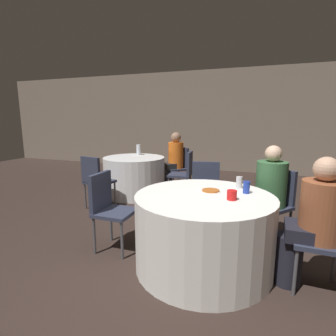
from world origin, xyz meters
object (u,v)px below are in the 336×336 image
Objects in this scene: person_floral_shirt at (311,223)px; soda_can_silver at (239,182)px; chair_near_east at (332,233)px; chair_far_south at (95,177)px; table_near at (203,231)px; bottle_far at (139,150)px; chair_near_northeast at (275,198)px; soda_can_blue at (246,187)px; person_green_jacket at (267,195)px; pizza_plate_near at (211,191)px; person_orange_shirt at (173,161)px; chair_far_east at (185,170)px; table_far at (134,176)px; chair_near_west at (108,204)px; chair_near_north at (205,187)px; chair_far_northeast at (180,164)px.

soda_can_silver is (-0.64, 0.43, 0.20)m from person_floral_shirt.
chair_near_east is 1.00× the size of chair_far_south.
bottle_far is at bearing 128.18° from table_near.
person_floral_shirt reaches higher than chair_near_northeast.
soda_can_blue is 0.58× the size of bottle_far.
person_green_jacket is 0.81m from pizza_plate_near.
chair_near_east is at bearing 175.50° from person_orange_shirt.
chair_far_south is (-2.69, 0.22, 0.00)m from chair_near_northeast.
chair_far_south is at bearing 163.59° from soda_can_silver.
pizza_plate_near reaches higher than table_near.
chair_far_east is 4.21× the size of pizza_plate_near.
table_near is at bearing -164.32° from chair_far_east.
bottle_far reaches higher than table_near.
chair_near_northeast is (2.49, -1.20, 0.16)m from table_far.
chair_near_west is at bearing -71.82° from bottle_far.
chair_near_north is 2.14m from bottle_far.
chair_near_west and chair_near_north have the same top height.
chair_near_northeast is at bearing 49.37° from soda_can_silver.
person_orange_shirt reaches higher than table_far.
table_near is 0.65m from soda_can_silver.
chair_far_northeast is 2.85m from pizza_plate_near.
bottle_far is at bearing -49.34° from chair_near_north.
table_far is at bearing 9.74° from person_green_jacket.
chair_far_east is 1.99m from person_green_jacket.
chair_far_south is 1.91m from chair_far_northeast.
chair_far_northeast reaches higher than table_near.
table_near is at bearing 159.60° from person_orange_shirt.
soda_can_silver is (0.26, 0.25, 0.05)m from pizza_plate_near.
pizza_plate_near is (0.24, -0.92, 0.21)m from chair_near_north.
chair_near_north reaches higher than pizza_plate_near.
person_orange_shirt reaches higher than person_floral_shirt.
person_floral_shirt is at bearing 173.57° from person_orange_shirt.
chair_near_east is at bearing 172.89° from chair_far_northeast.
chair_near_east is 0.80m from soda_can_blue.
chair_near_northeast is 2.70m from chair_far_south.
person_green_jacket is 0.84m from person_floral_shirt.
chair_far_south is at bearing -139.81° from chair_near_west.
chair_near_east is at bearing -144.09° from chair_far_east.
person_floral_shirt reaches higher than chair_far_south.
chair_far_south is at bearing -101.83° from table_far.
soda_can_silver is 0.21m from soda_can_blue.
table_near is at bearing 156.67° from chair_far_northeast.
chair_near_northeast is (-0.41, 0.89, 0.00)m from chair_near_east.
person_green_jacket is (2.60, -0.35, 0.07)m from chair_far_south.
soda_can_silver is at bearing 168.72° from person_orange_shirt.
soda_can_silver is at bearing 114.28° from soda_can_blue.
chair_far_south is 2.62m from person_green_jacket.
soda_can_blue is (1.48, -2.55, 0.27)m from chair_far_northeast.
table_far is 1.00× the size of person_floral_shirt.
person_floral_shirt is 9.57× the size of soda_can_silver.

